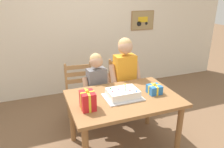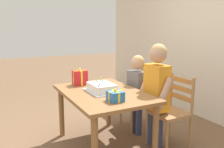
{
  "view_description": "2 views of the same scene",
  "coord_description": "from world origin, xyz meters",
  "px_view_note": "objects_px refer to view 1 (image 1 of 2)",
  "views": [
    {
      "loc": [
        -0.96,
        -2.15,
        1.93
      ],
      "look_at": [
        -0.08,
        0.19,
        0.97
      ],
      "focal_mm": 34.88,
      "sensor_mm": 36.0,
      "label": 1
    },
    {
      "loc": [
        2.54,
        -1.21,
        1.51
      ],
      "look_at": [
        -0.08,
        0.17,
        0.93
      ],
      "focal_mm": 38.13,
      "sensor_mm": 36.0,
      "label": 2
    }
  ],
  "objects_px": {
    "child_older": "(125,72)",
    "child_younger": "(97,84)",
    "dining_table": "(123,104)",
    "chair_left": "(81,94)",
    "chair_right": "(124,87)",
    "birthday_cake": "(123,94)",
    "gift_box_red_large": "(154,89)",
    "gift_box_beside_cake": "(88,101)"
  },
  "relations": [
    {
      "from": "child_older",
      "to": "child_younger",
      "type": "xyz_separation_m",
      "value": [
        -0.43,
        0.0,
        -0.11
      ]
    },
    {
      "from": "dining_table",
      "to": "chair_left",
      "type": "distance_m",
      "value": 0.88
    },
    {
      "from": "chair_left",
      "to": "chair_right",
      "type": "height_order",
      "value": "same"
    },
    {
      "from": "child_younger",
      "to": "child_older",
      "type": "bearing_deg",
      "value": -0.05
    },
    {
      "from": "child_younger",
      "to": "birthday_cake",
      "type": "bearing_deg",
      "value": -77.05
    },
    {
      "from": "chair_left",
      "to": "child_younger",
      "type": "height_order",
      "value": "child_younger"
    },
    {
      "from": "dining_table",
      "to": "birthday_cake",
      "type": "relative_size",
      "value": 2.99
    },
    {
      "from": "birthday_cake",
      "to": "chair_left",
      "type": "bearing_deg",
      "value": 113.01
    },
    {
      "from": "birthday_cake",
      "to": "chair_right",
      "type": "relative_size",
      "value": 0.48
    },
    {
      "from": "gift_box_red_large",
      "to": "chair_right",
      "type": "xyz_separation_m",
      "value": [
        -0.04,
        0.83,
        -0.32
      ]
    },
    {
      "from": "chair_left",
      "to": "child_younger",
      "type": "relative_size",
      "value": 0.81
    },
    {
      "from": "child_older",
      "to": "child_younger",
      "type": "distance_m",
      "value": 0.45
    },
    {
      "from": "chair_left",
      "to": "child_younger",
      "type": "bearing_deg",
      "value": -43.92
    },
    {
      "from": "chair_left",
      "to": "gift_box_red_large",
      "type": "bearing_deg",
      "value": -47.96
    },
    {
      "from": "dining_table",
      "to": "child_younger",
      "type": "relative_size",
      "value": 1.16
    },
    {
      "from": "gift_box_beside_cake",
      "to": "chair_right",
      "type": "bearing_deg",
      "value": 47.71
    },
    {
      "from": "dining_table",
      "to": "birthday_cake",
      "type": "xyz_separation_m",
      "value": [
        -0.02,
        -0.01,
        0.15
      ]
    },
    {
      "from": "birthday_cake",
      "to": "gift_box_red_large",
      "type": "height_order",
      "value": "birthday_cake"
    },
    {
      "from": "dining_table",
      "to": "child_younger",
      "type": "bearing_deg",
      "value": 104.54
    },
    {
      "from": "birthday_cake",
      "to": "child_younger",
      "type": "relative_size",
      "value": 0.39
    },
    {
      "from": "dining_table",
      "to": "gift_box_beside_cake",
      "type": "distance_m",
      "value": 0.53
    },
    {
      "from": "dining_table",
      "to": "birthday_cake",
      "type": "distance_m",
      "value": 0.15
    },
    {
      "from": "gift_box_beside_cake",
      "to": "child_younger",
      "type": "xyz_separation_m",
      "value": [
        0.32,
        0.72,
        -0.14
      ]
    },
    {
      "from": "dining_table",
      "to": "chair_right",
      "type": "height_order",
      "value": "chair_right"
    },
    {
      "from": "dining_table",
      "to": "child_older",
      "type": "height_order",
      "value": "child_older"
    },
    {
      "from": "gift_box_red_large",
      "to": "chair_left",
      "type": "bearing_deg",
      "value": 132.04
    },
    {
      "from": "dining_table",
      "to": "gift_box_beside_cake",
      "type": "height_order",
      "value": "gift_box_beside_cake"
    },
    {
      "from": "dining_table",
      "to": "chair_left",
      "type": "xyz_separation_m",
      "value": [
        -0.36,
        0.79,
        -0.16
      ]
    },
    {
      "from": "gift_box_red_large",
      "to": "chair_left",
      "type": "distance_m",
      "value": 1.17
    },
    {
      "from": "gift_box_beside_cake",
      "to": "child_older",
      "type": "relative_size",
      "value": 0.18
    },
    {
      "from": "birthday_cake",
      "to": "child_older",
      "type": "xyz_separation_m",
      "value": [
        0.29,
        0.61,
        0.02
      ]
    },
    {
      "from": "gift_box_red_large",
      "to": "child_older",
      "type": "distance_m",
      "value": 0.65
    },
    {
      "from": "gift_box_beside_cake",
      "to": "chair_right",
      "type": "xyz_separation_m",
      "value": [
        0.83,
        0.91,
        -0.37
      ]
    },
    {
      "from": "dining_table",
      "to": "birthday_cake",
      "type": "height_order",
      "value": "birthday_cake"
    },
    {
      "from": "child_younger",
      "to": "chair_left",
      "type": "bearing_deg",
      "value": 136.08
    },
    {
      "from": "chair_right",
      "to": "child_younger",
      "type": "height_order",
      "value": "child_younger"
    },
    {
      "from": "birthday_cake",
      "to": "gift_box_red_large",
      "type": "distance_m",
      "value": 0.41
    },
    {
      "from": "dining_table",
      "to": "child_younger",
      "type": "height_order",
      "value": "child_younger"
    },
    {
      "from": "gift_box_red_large",
      "to": "child_younger",
      "type": "relative_size",
      "value": 0.14
    },
    {
      "from": "gift_box_red_large",
      "to": "chair_left",
      "type": "relative_size",
      "value": 0.18
    },
    {
      "from": "chair_left",
      "to": "child_older",
      "type": "distance_m",
      "value": 0.74
    },
    {
      "from": "gift_box_red_large",
      "to": "gift_box_beside_cake",
      "type": "relative_size",
      "value": 0.69
    }
  ]
}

